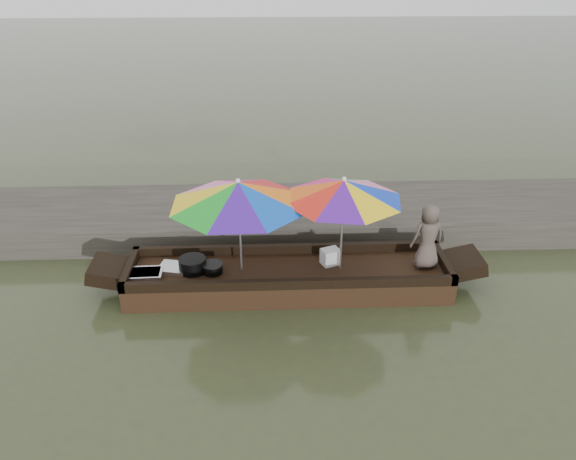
{
  "coord_description": "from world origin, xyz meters",
  "views": [
    {
      "loc": [
        -0.33,
        -7.64,
        4.9
      ],
      "look_at": [
        0.0,
        0.1,
        1.0
      ],
      "focal_mm": 35.0,
      "sensor_mm": 36.0,
      "label": 1
    }
  ],
  "objects_px": {
    "boat_hull": "(288,279)",
    "vendor": "(428,236)",
    "cooking_pot": "(193,265)",
    "tray_scallop": "(176,268)",
    "charcoal_grill": "(213,269)",
    "supply_bag": "(330,257)",
    "umbrella_bow": "(240,227)",
    "umbrella_stern": "(342,225)",
    "tray_crayfish": "(144,274)"
  },
  "relations": [
    {
      "from": "umbrella_stern",
      "to": "boat_hull",
      "type": "bearing_deg",
      "value": 180.0
    },
    {
      "from": "cooking_pot",
      "to": "vendor",
      "type": "height_order",
      "value": "vendor"
    },
    {
      "from": "boat_hull",
      "to": "supply_bag",
      "type": "xyz_separation_m",
      "value": [
        0.68,
        0.15,
        0.3
      ]
    },
    {
      "from": "charcoal_grill",
      "to": "vendor",
      "type": "xyz_separation_m",
      "value": [
        3.36,
        0.05,
        0.47
      ]
    },
    {
      "from": "tray_crayfish",
      "to": "tray_scallop",
      "type": "distance_m",
      "value": 0.5
    },
    {
      "from": "charcoal_grill",
      "to": "boat_hull",
      "type": "bearing_deg",
      "value": 2.13
    },
    {
      "from": "tray_scallop",
      "to": "umbrella_stern",
      "type": "xyz_separation_m",
      "value": [
        2.59,
        -0.07,
        0.74
      ]
    },
    {
      "from": "supply_bag",
      "to": "umbrella_stern",
      "type": "height_order",
      "value": "umbrella_stern"
    },
    {
      "from": "cooking_pot",
      "to": "tray_crayfish",
      "type": "xyz_separation_m",
      "value": [
        -0.73,
        -0.14,
        -0.07
      ]
    },
    {
      "from": "boat_hull",
      "to": "umbrella_stern",
      "type": "xyz_separation_m",
      "value": [
        0.82,
        0.0,
        0.95
      ]
    },
    {
      "from": "boat_hull",
      "to": "umbrella_stern",
      "type": "distance_m",
      "value": 1.26
    },
    {
      "from": "tray_crayfish",
      "to": "vendor",
      "type": "xyz_separation_m",
      "value": [
        4.41,
        0.14,
        0.5
      ]
    },
    {
      "from": "tray_scallop",
      "to": "vendor",
      "type": "xyz_separation_m",
      "value": [
        3.95,
        -0.06,
        0.51
      ]
    },
    {
      "from": "tray_crayfish",
      "to": "supply_bag",
      "type": "xyz_separation_m",
      "value": [
        2.91,
        0.28,
        0.09
      ]
    },
    {
      "from": "vendor",
      "to": "tray_crayfish",
      "type": "bearing_deg",
      "value": -8.51
    },
    {
      "from": "charcoal_grill",
      "to": "umbrella_stern",
      "type": "xyz_separation_m",
      "value": [
        2.01,
        0.04,
        0.7
      ]
    },
    {
      "from": "charcoal_grill",
      "to": "umbrella_stern",
      "type": "height_order",
      "value": "umbrella_stern"
    },
    {
      "from": "vendor",
      "to": "charcoal_grill",
      "type": "bearing_deg",
      "value": -9.36
    },
    {
      "from": "umbrella_bow",
      "to": "umbrella_stern",
      "type": "relative_size",
      "value": 1.17
    },
    {
      "from": "cooking_pot",
      "to": "umbrella_stern",
      "type": "bearing_deg",
      "value": -0.36
    },
    {
      "from": "supply_bag",
      "to": "umbrella_bow",
      "type": "distance_m",
      "value": 1.57
    },
    {
      "from": "tray_scallop",
      "to": "charcoal_grill",
      "type": "relative_size",
      "value": 1.77
    },
    {
      "from": "boat_hull",
      "to": "umbrella_bow",
      "type": "bearing_deg",
      "value": 180.0
    },
    {
      "from": "tray_crayfish",
      "to": "umbrella_bow",
      "type": "relative_size",
      "value": 0.26
    },
    {
      "from": "supply_bag",
      "to": "vendor",
      "type": "distance_m",
      "value": 1.56
    },
    {
      "from": "boat_hull",
      "to": "vendor",
      "type": "distance_m",
      "value": 2.29
    },
    {
      "from": "cooking_pot",
      "to": "vendor",
      "type": "xyz_separation_m",
      "value": [
        3.68,
        -0.01,
        0.43
      ]
    },
    {
      "from": "boat_hull",
      "to": "tray_crayfish",
      "type": "xyz_separation_m",
      "value": [
        -2.23,
        -0.13,
        0.22
      ]
    },
    {
      "from": "supply_bag",
      "to": "vendor",
      "type": "relative_size",
      "value": 0.26
    },
    {
      "from": "tray_scallop",
      "to": "umbrella_bow",
      "type": "distance_m",
      "value": 1.27
    },
    {
      "from": "umbrella_bow",
      "to": "boat_hull",
      "type": "bearing_deg",
      "value": 0.0
    },
    {
      "from": "charcoal_grill",
      "to": "umbrella_bow",
      "type": "relative_size",
      "value": 0.15
    },
    {
      "from": "tray_scallop",
      "to": "umbrella_bow",
      "type": "height_order",
      "value": "umbrella_bow"
    },
    {
      "from": "umbrella_bow",
      "to": "tray_scallop",
      "type": "bearing_deg",
      "value": 176.09
    },
    {
      "from": "cooking_pot",
      "to": "tray_scallop",
      "type": "distance_m",
      "value": 0.28
    },
    {
      "from": "umbrella_bow",
      "to": "umbrella_stern",
      "type": "height_order",
      "value": "same"
    },
    {
      "from": "boat_hull",
      "to": "vendor",
      "type": "height_order",
      "value": "vendor"
    },
    {
      "from": "tray_scallop",
      "to": "charcoal_grill",
      "type": "height_order",
      "value": "charcoal_grill"
    },
    {
      "from": "charcoal_grill",
      "to": "vendor",
      "type": "bearing_deg",
      "value": 0.91
    },
    {
      "from": "tray_crayfish",
      "to": "umbrella_stern",
      "type": "bearing_deg",
      "value": 2.37
    },
    {
      "from": "boat_hull",
      "to": "charcoal_grill",
      "type": "relative_size",
      "value": 16.37
    },
    {
      "from": "umbrella_stern",
      "to": "cooking_pot",
      "type": "bearing_deg",
      "value": 179.64
    },
    {
      "from": "vendor",
      "to": "umbrella_stern",
      "type": "height_order",
      "value": "umbrella_stern"
    },
    {
      "from": "tray_crayfish",
      "to": "supply_bag",
      "type": "height_order",
      "value": "supply_bag"
    },
    {
      "from": "boat_hull",
      "to": "umbrella_bow",
      "type": "xyz_separation_m",
      "value": [
        -0.74,
        0.0,
        0.95
      ]
    },
    {
      "from": "umbrella_bow",
      "to": "umbrella_stern",
      "type": "xyz_separation_m",
      "value": [
        1.56,
        0.0,
        0.0
      ]
    },
    {
      "from": "cooking_pot",
      "to": "tray_scallop",
      "type": "bearing_deg",
      "value": 168.07
    },
    {
      "from": "boat_hull",
      "to": "tray_scallop",
      "type": "distance_m",
      "value": 1.78
    },
    {
      "from": "tray_crayfish",
      "to": "tray_scallop",
      "type": "height_order",
      "value": "tray_crayfish"
    },
    {
      "from": "tray_crayfish",
      "to": "tray_scallop",
      "type": "bearing_deg",
      "value": 22.99
    }
  ]
}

